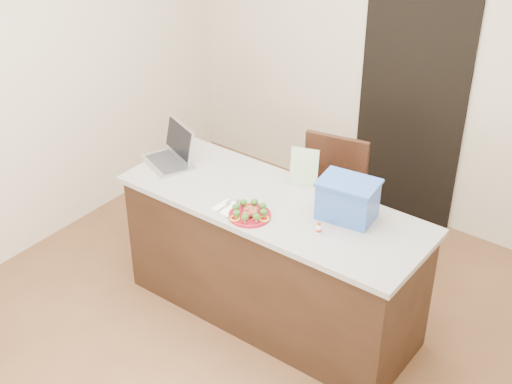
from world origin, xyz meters
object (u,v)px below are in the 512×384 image
Objects in this scene: laptop at (173,151)px; blue_box at (348,199)px; island at (272,259)px; plate at (250,215)px; napkin at (228,208)px; chair at (326,199)px; yogurt_bottle at (319,229)px.

blue_box is (1.34, 0.10, 0.06)m from laptop.
laptop reaches higher than island.
island is 0.52m from plate.
plate is 1.70× the size of napkin.
blue_box is 0.85m from chair.
chair is at bearing 90.81° from island.
plate is 0.60× the size of laptop.
laptop is (-0.87, 0.25, 0.06)m from plate.
yogurt_bottle is at bearing 14.99° from laptop.
laptop is at bearing -154.80° from chair.
napkin is at bearing 1.30° from laptop.
napkin is 0.15× the size of chair.
island is at bearing 163.78° from yogurt_bottle.
napkin is 0.75m from blue_box.
laptop is 0.42× the size of chair.
yogurt_bottle is 0.27m from blue_box.
yogurt_bottle is at bearing -73.21° from chair.
plate is at bearing -151.27° from blue_box.
blue_box reaches higher than plate.
plate is 0.61m from blue_box.
yogurt_bottle reaches higher than island.
laptop is at bearing 173.46° from yogurt_bottle.
blue_box reaches higher than island.
blue_box is at bearing 80.57° from yogurt_bottle.
plate is 3.76× the size of yogurt_bottle.
island is 0.55m from napkin.
island is at bearing -172.37° from blue_box.
chair is (0.87, 0.65, -0.39)m from laptop.
chair is (-0.01, 0.68, 0.14)m from island.
chair reaches higher than island.
plate is 0.45m from yogurt_bottle.
laptop is (-0.70, 0.26, 0.07)m from napkin.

